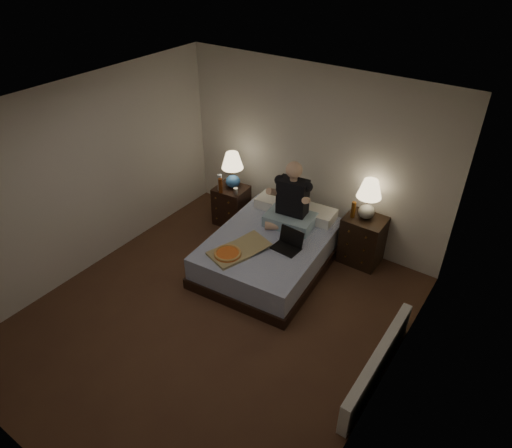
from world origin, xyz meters
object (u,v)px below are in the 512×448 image
Objects in this scene: water_bottle at (220,182)px; lamp_left at (233,170)px; radiator at (378,364)px; beer_bottle_right at (353,210)px; bed at (269,252)px; pizza_box at (228,254)px; nightstand_right at (363,239)px; soda_can at (236,191)px; laptop at (286,241)px; nightstand_left at (232,205)px; beer_bottle_left at (220,186)px; lamp_right at (368,199)px; person at (291,195)px.

lamp_left is at bearing 59.24° from water_bottle.
beer_bottle_right is at bearing 123.94° from radiator.
pizza_box is (-0.21, -0.63, 0.27)m from bed.
soda_can is at bearing -169.04° from nightstand_right.
radiator is at bearing 11.42° from pizza_box.
laptop is at bearing 153.36° from radiator.
pizza_box is at bearing -59.56° from nightstand_left.
beer_bottle_right is (1.89, 0.19, 0.50)m from nightstand_left.
soda_can is 1.34m from laptop.
water_bottle is 0.33× the size of pizza_box.
lamp_left is 0.32m from soda_can.
beer_bottle_left is at bearing 157.25° from radiator.
laptop is (0.31, -0.09, 0.35)m from bed.
nightstand_right is 1.99m from radiator.
lamp_left is at bearing -173.56° from lamp_right.
person is (-0.90, -0.43, -0.04)m from lamp_right.
bed is 8.14× the size of beer_bottle_left.
beer_bottle_right reaches higher than nightstand_right.
lamp_right is at bearing 30.02° from beer_bottle_right.
person is at bearing -155.40° from beer_bottle_right.
nightstand_right is at bearing 6.39° from lamp_left.
water_bottle reaches higher than pizza_box.
nightstand_right is 1.17m from laptop.
beer_bottle_left is at bearing -167.24° from lamp_right.
radiator is at bearing -42.47° from person.
water_bottle is at bearing -132.16° from nightstand_left.
bed is 8.14× the size of beer_bottle_right.
beer_bottle_right reaches higher than water_bottle.
nightstand_right is 2.22m from water_bottle.
person is at bearing -2.88° from soda_can.
beer_bottle_right is 1.75m from pizza_box.
beer_bottle_left is 0.30× the size of pizza_box.
water_bottle reaches higher than nightstand_left.
water_bottle is 0.28m from soda_can.
beer_bottle_left is (-1.12, 0.38, 0.49)m from bed.
laptop reaches higher than nightstand_left.
bed is at bearing -104.92° from person.
person is (1.18, 0.04, 0.21)m from beer_bottle_left.
nightstand_right is 2.03× the size of laptop.
radiator is (3.00, -1.52, -0.69)m from lamp_left.
water_bottle is at bearing 164.11° from laptop.
beer_bottle_left is (-0.21, -0.09, 0.06)m from soda_can.
nightstand_right is at bearing 11.44° from soda_can.
pizza_box is (-1.18, -1.48, 0.16)m from nightstand_right.
nightstand_left reaches higher than bed.
nightstand_left is at bearing 53.24° from water_bottle.
pizza_box is 0.47× the size of radiator.
nightstand_left is at bearing 148.68° from soda_can.
soda_can is (0.17, -0.11, 0.35)m from nightstand_left.
person reaches higher than pizza_box.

